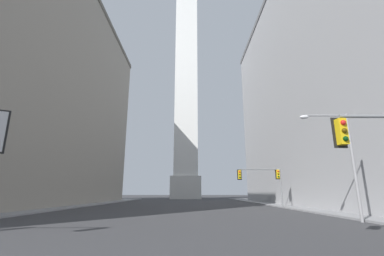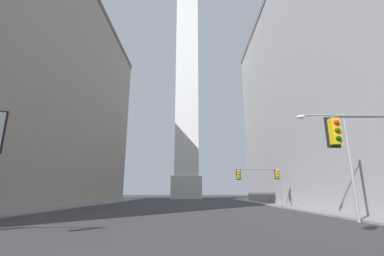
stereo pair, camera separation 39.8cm
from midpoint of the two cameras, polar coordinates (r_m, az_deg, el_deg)
name	(u,v)px [view 1 (the left image)]	position (r m, az deg, el deg)	size (l,w,h in m)	color
sidewalk_left	(44,209)	(34.78, -30.33, -15.26)	(5.00, 94.36, 0.15)	gray
sidewalk_right	(312,209)	(33.47, 24.86, -15.97)	(5.00, 94.36, 0.15)	gray
building_right	(380,77)	(47.29, 36.03, 9.11)	(28.48, 57.79, 36.70)	#9E9EA0
obelisk	(186,81)	(88.81, -1.39, 10.41)	(9.18, 9.18, 80.80)	silver
traffic_light_mid_right	(265,178)	(34.88, 15.62, -10.56)	(5.74, 0.51, 4.89)	slate
street_lamp	(343,151)	(20.52, 30.03, -4.51)	(3.46, 0.36, 7.37)	gray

